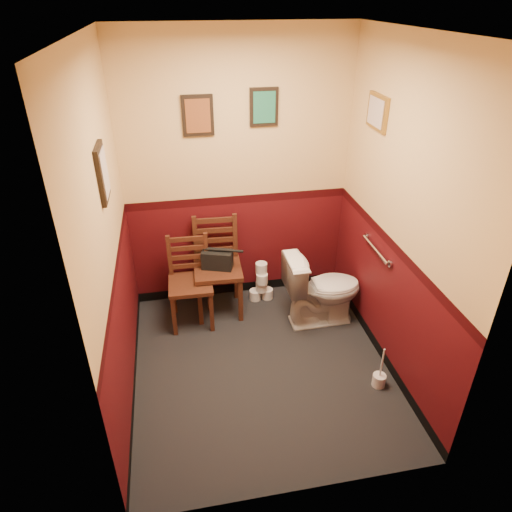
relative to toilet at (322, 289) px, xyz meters
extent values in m
cube|color=black|center=(-0.72, -0.55, -0.37)|extent=(2.20, 2.40, 0.00)
cube|color=silver|center=(-0.72, -0.55, 2.33)|extent=(2.20, 2.40, 0.00)
cube|color=#450A0E|center=(-0.72, 0.65, 0.98)|extent=(2.20, 0.00, 2.70)
cube|color=#450A0E|center=(-0.72, -1.75, 0.98)|extent=(2.20, 0.00, 2.70)
cube|color=#450A0E|center=(-1.82, -0.55, 0.98)|extent=(0.00, 2.40, 2.70)
cube|color=#450A0E|center=(0.38, -0.55, 0.98)|extent=(0.00, 2.40, 2.70)
cylinder|color=silver|center=(0.35, -0.30, 0.58)|extent=(0.03, 0.50, 0.03)
cylinder|color=silver|center=(0.37, -0.55, 0.58)|extent=(0.02, 0.06, 0.06)
cylinder|color=silver|center=(0.37, -0.05, 0.58)|extent=(0.02, 0.06, 0.06)
cube|color=black|center=(-1.07, 0.64, 1.58)|extent=(0.28, 0.03, 0.36)
cube|color=brown|center=(-1.07, 0.62, 1.58)|extent=(0.22, 0.01, 0.30)
cube|color=black|center=(-0.47, 0.64, 1.63)|extent=(0.26, 0.03, 0.34)
cube|color=#20674D|center=(-0.47, 0.62, 1.63)|extent=(0.20, 0.01, 0.28)
cube|color=black|center=(-1.80, -0.45, 1.48)|extent=(0.03, 0.30, 0.38)
cube|color=#BAA192|center=(-1.79, -0.45, 1.48)|extent=(0.01, 0.24, 0.31)
cube|color=olive|center=(0.36, 0.05, 1.68)|extent=(0.03, 0.34, 0.28)
cube|color=#BAA192|center=(0.35, 0.05, 1.68)|extent=(0.01, 0.28, 0.22)
imported|color=white|center=(0.00, 0.00, 0.00)|extent=(0.77, 0.44, 0.75)
cylinder|color=silver|center=(0.22, -0.95, -0.32)|extent=(0.11, 0.11, 0.11)
cylinder|color=silver|center=(0.22, -0.95, -0.13)|extent=(0.01, 0.01, 0.32)
cube|color=#4D2517|center=(-1.27, 0.22, 0.07)|extent=(0.43, 0.43, 0.04)
cube|color=#4D2517|center=(-1.45, 0.04, -0.15)|extent=(0.04, 0.04, 0.45)
cube|color=#4D2517|center=(-1.45, 0.40, -0.15)|extent=(0.04, 0.04, 0.45)
cube|color=#4D2517|center=(-1.09, 0.03, -0.15)|extent=(0.04, 0.04, 0.45)
cube|color=#4D2517|center=(-1.09, 0.39, -0.15)|extent=(0.04, 0.04, 0.45)
cube|color=#4D2517|center=(-1.44, 0.41, 0.30)|extent=(0.04, 0.04, 0.45)
cube|color=#4D2517|center=(-1.09, 0.40, 0.30)|extent=(0.04, 0.04, 0.45)
cube|color=#4D2517|center=(-1.27, 0.40, 0.17)|extent=(0.34, 0.03, 0.04)
cube|color=#4D2517|center=(-1.27, 0.40, 0.27)|extent=(0.34, 0.03, 0.04)
cube|color=#4D2517|center=(-1.27, 0.40, 0.37)|extent=(0.34, 0.03, 0.04)
cube|color=#4D2517|center=(-1.27, 0.40, 0.47)|extent=(0.34, 0.03, 0.04)
cube|color=#4D2517|center=(-0.99, 0.35, 0.13)|extent=(0.49, 0.49, 0.04)
cube|color=#4D2517|center=(-1.19, 0.16, -0.12)|extent=(0.05, 0.05, 0.50)
cube|color=#4D2517|center=(-1.18, 0.56, -0.12)|extent=(0.05, 0.05, 0.50)
cube|color=#4D2517|center=(-0.79, 0.15, -0.12)|extent=(0.05, 0.05, 0.50)
cube|color=#4D2517|center=(-0.78, 0.55, -0.12)|extent=(0.05, 0.05, 0.50)
cube|color=#4D2517|center=(-1.18, 0.57, 0.38)|extent=(0.05, 0.04, 0.50)
cube|color=#4D2517|center=(-0.78, 0.55, 0.38)|extent=(0.05, 0.04, 0.50)
cube|color=#4D2517|center=(-0.98, 0.56, 0.24)|extent=(0.38, 0.04, 0.05)
cube|color=#4D2517|center=(-0.98, 0.56, 0.35)|extent=(0.38, 0.04, 0.05)
cube|color=#4D2517|center=(-0.98, 0.56, 0.46)|extent=(0.38, 0.04, 0.05)
cube|color=#4D2517|center=(-0.98, 0.56, 0.57)|extent=(0.38, 0.04, 0.05)
cube|color=black|center=(-0.99, 0.35, 0.24)|extent=(0.33, 0.23, 0.19)
cylinder|color=black|center=(-0.99, 0.35, 0.35)|extent=(0.25, 0.11, 0.03)
cylinder|color=silver|center=(-0.58, 0.47, -0.32)|extent=(0.12, 0.12, 0.11)
cylinder|color=silver|center=(-0.45, 0.47, -0.32)|extent=(0.12, 0.12, 0.11)
cylinder|color=silver|center=(-0.52, 0.46, -0.21)|extent=(0.12, 0.12, 0.11)
cylinder|color=silver|center=(-0.52, 0.44, -0.10)|extent=(0.12, 0.12, 0.11)
cylinder|color=silver|center=(-0.52, 0.47, 0.02)|extent=(0.12, 0.12, 0.11)
camera|label=1|loc=(-1.33, -3.51, 2.54)|focal=32.00mm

